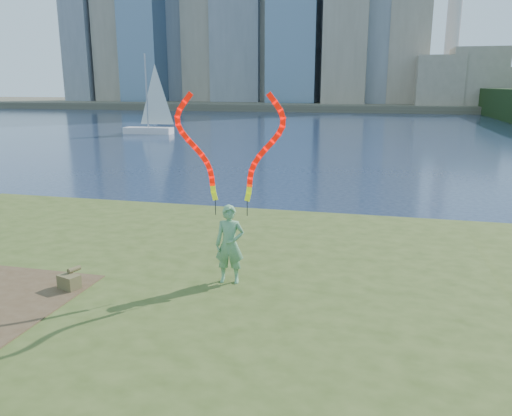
# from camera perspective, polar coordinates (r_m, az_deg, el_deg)

# --- Properties ---
(ground) EXTENTS (320.00, 320.00, 0.00)m
(ground) POSITION_cam_1_polar(r_m,az_deg,el_deg) (11.99, -9.98, -8.59)
(ground) COLOR #18253E
(ground) RESTS_ON ground
(grassy_knoll) EXTENTS (20.00, 18.00, 0.80)m
(grassy_knoll) POSITION_cam_1_polar(r_m,az_deg,el_deg) (9.98, -15.40, -11.55)
(grassy_knoll) COLOR #39491A
(grassy_knoll) RESTS_ON ground
(far_shore) EXTENTS (320.00, 40.00, 1.20)m
(far_shore) POSITION_cam_1_polar(r_m,az_deg,el_deg) (105.28, 11.43, 11.49)
(far_shore) COLOR #4C4738
(far_shore) RESTS_ON ground
(woman_with_ribbons) EXTENTS (2.00, 0.45, 3.93)m
(woman_with_ribbons) POSITION_cam_1_polar(r_m,az_deg,el_deg) (9.45, -2.99, -0.29)
(woman_with_ribbons) COLOR #106F1C
(woman_with_ribbons) RESTS_ON grassy_knoll
(canvas_bag) EXTENTS (0.45, 0.51, 0.37)m
(canvas_bag) POSITION_cam_1_polar(r_m,az_deg,el_deg) (10.10, -20.53, -7.84)
(canvas_bag) COLOR brown
(canvas_bag) RESTS_ON grassy_knoll
(sailboat) EXTENTS (4.91, 1.71, 7.40)m
(sailboat) POSITION_cam_1_polar(r_m,az_deg,el_deg) (48.98, -11.97, 9.78)
(sailboat) COLOR silver
(sailboat) RESTS_ON ground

